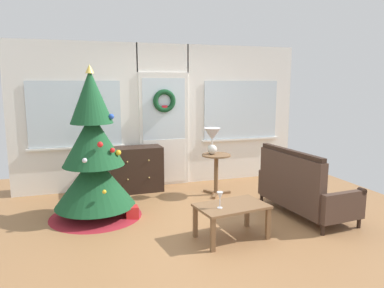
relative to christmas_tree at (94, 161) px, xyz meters
The scene contains 10 objects.
ground_plane 1.71m from the christmas_tree, 29.52° to the right, with size 6.76×6.76×0.00m, color #996B42.
back_wall_with_door 1.94m from the christmas_tree, 45.37° to the left, with size 5.20×0.19×2.55m.
christmas_tree is the anchor object (origin of this frame).
dresser_cabinet 1.35m from the christmas_tree, 54.46° to the left, with size 0.91×0.47×0.78m.
settee_sofa 2.93m from the christmas_tree, 17.05° to the right, with size 0.83×1.53×0.96m.
side_table 2.06m from the christmas_tree, 12.05° to the left, with size 0.50×0.48×0.69m.
table_lamp 2.00m from the christmas_tree, 13.54° to the left, with size 0.28×0.28×0.44m.
coffee_table 2.03m from the christmas_tree, 39.77° to the right, with size 0.91×0.63×0.42m.
wine_glass 1.90m from the christmas_tree, 44.63° to the right, with size 0.08×0.08×0.20m.
gift_box 0.89m from the christmas_tree, 27.23° to the right, with size 0.17×0.16×0.17m, color red.
Camera 1 is at (-1.55, -4.40, 1.88)m, focal length 34.38 mm.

